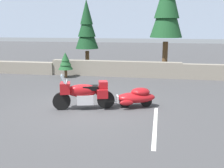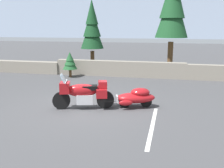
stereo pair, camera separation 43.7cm
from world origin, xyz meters
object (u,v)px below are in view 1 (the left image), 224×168
touring_motorcycle (84,93)px  car_shaped_trailer (136,97)px  pine_tree_tall (167,2)px  pine_tree_secondary (87,27)px

touring_motorcycle → car_shaped_trailer: 2.00m
touring_motorcycle → pine_tree_tall: bearing=69.8°
pine_tree_tall → pine_tree_secondary: pine_tree_tall is taller
car_shaped_trailer → pine_tree_tall: bearing=81.5°
car_shaped_trailer → pine_tree_secondary: pine_tree_secondary is taller
car_shaped_trailer → pine_tree_secondary: size_ratio=0.46×
car_shaped_trailer → pine_tree_secondary: bearing=117.8°
touring_motorcycle → pine_tree_tall: pine_tree_tall is taller
pine_tree_tall → pine_tree_secondary: 5.41m
car_shaped_trailer → touring_motorcycle: bearing=-163.0°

